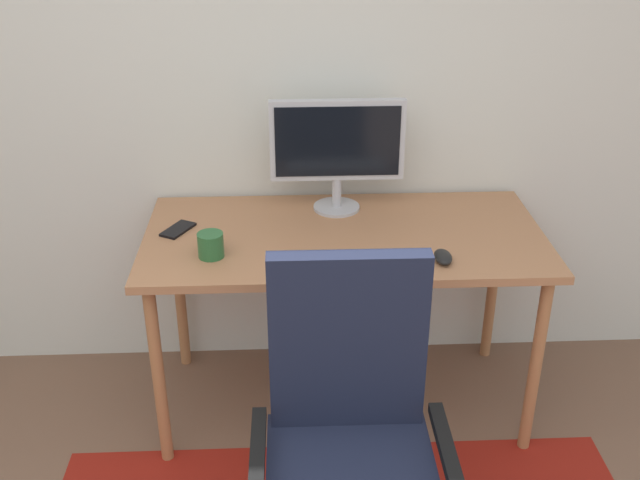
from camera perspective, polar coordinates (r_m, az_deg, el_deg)
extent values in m
cube|color=silver|center=(2.96, -8.78, 13.36)|extent=(6.00, 0.10, 2.60)
cube|color=#A66F4A|center=(2.73, 1.86, 0.24)|extent=(1.46, 0.72, 0.03)
cylinder|color=#AC7045|center=(2.71, -12.22, -10.18)|extent=(0.04, 0.04, 0.74)
cylinder|color=#AC7045|center=(2.81, 16.12, -9.25)|extent=(0.04, 0.04, 0.74)
cylinder|color=#AC7045|center=(3.20, -10.68, -3.77)|extent=(0.04, 0.04, 0.74)
cylinder|color=#AC7045|center=(3.29, 13.07, -3.19)|extent=(0.04, 0.04, 0.74)
cylinder|color=#B2B2B7|center=(2.92, 1.27, 2.52)|extent=(0.18, 0.18, 0.01)
cylinder|color=#B2B2B7|center=(2.89, 1.28, 3.66)|extent=(0.04, 0.04, 0.11)
cube|color=#B7B7BC|center=(2.82, 1.32, 7.62)|extent=(0.51, 0.04, 0.31)
cube|color=black|center=(2.80, 1.35, 7.49)|extent=(0.47, 0.00, 0.27)
cube|color=white|center=(2.49, 2.65, -1.92)|extent=(0.43, 0.13, 0.02)
ellipsoid|color=black|center=(2.56, 9.37, -1.28)|extent=(0.06, 0.10, 0.03)
cylinder|color=#275C2F|center=(2.57, -8.34, -0.38)|extent=(0.09, 0.09, 0.09)
cube|color=black|center=(2.79, -10.79, 0.79)|extent=(0.13, 0.16, 0.01)
cube|color=#191E33|center=(2.16, 2.41, -17.77)|extent=(0.47, 0.47, 0.08)
cube|color=#191E33|center=(2.12, 2.14, -7.74)|extent=(0.44, 0.06, 0.55)
cube|color=black|center=(2.08, -4.78, -15.77)|extent=(0.04, 0.33, 0.03)
cube|color=black|center=(2.12, 9.58, -15.23)|extent=(0.04, 0.33, 0.03)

